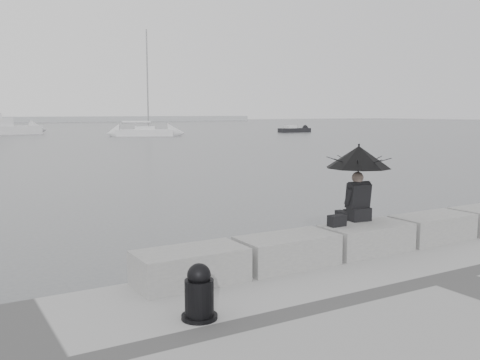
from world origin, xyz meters
TOP-DOWN VIEW (x-y plane):
  - ground at (0.00, 0.00)m, footprint 360.00×360.00m
  - stone_block_far_left at (-3.40, -0.45)m, footprint 1.60×0.80m
  - stone_block_left at (-1.70, -0.45)m, footprint 1.60×0.80m
  - stone_block_centre at (0.00, -0.45)m, footprint 1.60×0.80m
  - stone_block_right at (1.70, -0.45)m, footprint 1.60×0.80m
  - seated_person at (0.10, -0.10)m, footprint 1.17×1.17m
  - bag at (-0.55, -0.30)m, footprint 0.30×0.17m
  - mooring_bollard at (-3.88, -1.72)m, footprint 0.43×0.43m
  - sailboat_right at (16.70, 55.44)m, footprint 7.21×4.75m
  - small_motorboat at (39.90, 56.18)m, footprint 4.87×1.65m

SIDE VIEW (x-z plane):
  - ground at x=0.00m, z-range 0.00..0.00m
  - small_motorboat at x=39.90m, z-range -0.23..0.87m
  - sailboat_right at x=16.70m, z-range -5.91..6.99m
  - stone_block_far_left at x=-3.40m, z-range 0.50..1.00m
  - stone_block_left at x=-1.70m, z-range 0.50..1.00m
  - stone_block_centre at x=0.00m, z-range 0.50..1.00m
  - stone_block_right at x=1.70m, z-range 0.50..1.00m
  - mooring_bollard at x=-3.88m, z-range 0.45..1.13m
  - bag at x=-0.55m, z-range 1.00..1.19m
  - seated_person at x=0.10m, z-range 1.31..2.70m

